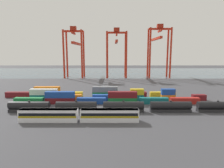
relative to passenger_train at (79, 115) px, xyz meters
name	(u,v)px	position (x,y,z in m)	size (l,w,h in m)	color
ground_plane	(103,87)	(4.59, 62.48, -2.14)	(420.00, 420.00, 0.00)	#424247
harbour_water	(107,72)	(4.59, 156.82, -2.14)	(400.00, 110.00, 0.01)	#475B6B
passenger_train	(79,115)	(0.00, 0.00, 0.00)	(37.11, 3.14, 3.90)	silver
freight_tank_row	(123,107)	(14.40, 9.91, -0.21)	(82.93, 2.71, 4.17)	#232326
shipping_container_0	(29,101)	(-24.64, 21.27, -0.84)	(12.10, 2.44, 2.60)	#197538
shipping_container_1	(60,101)	(-11.55, 21.27, -0.84)	(12.10, 2.44, 2.60)	maroon
shipping_container_2	(60,95)	(-11.55, 21.27, 1.76)	(12.10, 2.44, 2.60)	#1C4299
shipping_container_3	(91,101)	(1.54, 21.27, -0.84)	(12.10, 2.44, 2.60)	#1C4299
shipping_container_4	(122,101)	(14.63, 21.27, -0.84)	(12.10, 2.44, 2.60)	#197538
shipping_container_5	(122,95)	(14.63, 21.27, 1.76)	(12.10, 2.44, 2.60)	maroon
shipping_container_6	(153,101)	(27.72, 21.27, -0.84)	(12.10, 2.44, 2.60)	#146066
shipping_container_7	(184,101)	(40.81, 21.27, -0.84)	(12.10, 2.44, 2.60)	#AD211C
shipping_container_8	(44,97)	(-20.47, 27.33, -0.84)	(12.10, 2.44, 2.60)	#146066
shipping_container_9	(43,92)	(-20.47, 27.33, 1.76)	(12.10, 2.44, 2.60)	silver
shipping_container_10	(75,97)	(-6.49, 27.33, -0.84)	(6.04, 2.44, 2.60)	orange
shipping_container_11	(106,97)	(7.50, 27.33, -0.84)	(12.10, 2.44, 2.60)	#1C4299
shipping_container_12	(137,97)	(21.48, 27.33, -0.84)	(6.04, 2.44, 2.60)	#146066
shipping_container_13	(137,92)	(21.48, 27.33, 1.76)	(6.04, 2.44, 2.60)	gold
shipping_container_14	(167,97)	(35.47, 27.33, -0.84)	(6.04, 2.44, 2.60)	orange
shipping_container_15	(168,92)	(35.47, 27.33, 1.76)	(6.04, 2.44, 2.60)	#1C4299
shipping_container_16	(198,97)	(49.45, 27.33, -0.84)	(6.04, 2.44, 2.60)	maroon
shipping_container_17	(18,95)	(-34.81, 33.39, -0.84)	(12.10, 2.44, 2.60)	maroon
shipping_container_18	(47,95)	(-20.91, 33.39, -0.84)	(12.10, 2.44, 2.60)	silver
shipping_container_19	(47,89)	(-20.91, 33.39, 1.76)	(12.10, 2.44, 2.60)	orange
shipping_container_20	(76,95)	(-7.02, 33.39, -0.84)	(6.04, 2.44, 2.60)	gold
shipping_container_21	(105,95)	(6.88, 33.39, -0.84)	(12.10, 2.44, 2.60)	#197538
shipping_container_22	(105,89)	(6.88, 33.39, 1.76)	(12.10, 2.44, 2.60)	slate
shipping_container_23	(133,95)	(20.77, 33.39, -0.84)	(12.10, 2.44, 2.60)	maroon
shipping_container_24	(162,95)	(34.67, 33.39, -0.84)	(12.10, 2.44, 2.60)	gold
gantry_crane_west	(74,47)	(-22.40, 114.43, 24.03)	(16.62, 41.45, 43.24)	red
gantry_crane_central	(116,47)	(14.13, 113.58, 23.78)	(17.67, 35.98, 42.05)	red
gantry_crane_east	(158,45)	(50.66, 114.24, 25.79)	(18.92, 40.40, 45.07)	red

